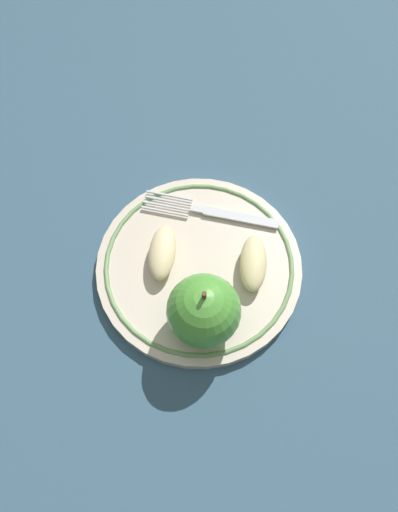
# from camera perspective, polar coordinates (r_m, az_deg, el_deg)

# --- Properties ---
(ground_plane) EXTENTS (2.00, 2.00, 0.00)m
(ground_plane) POSITION_cam_1_polar(r_m,az_deg,el_deg) (0.62, -1.06, -1.03)
(ground_plane) COLOR #345367
(plate) EXTENTS (0.25, 0.25, 0.02)m
(plate) POSITION_cam_1_polar(r_m,az_deg,el_deg) (0.61, -0.00, -1.14)
(plate) COLOR beige
(plate) RESTS_ON ground_plane
(apple_red_whole) EXTENTS (0.08, 0.08, 0.09)m
(apple_red_whole) POSITION_cam_1_polar(r_m,az_deg,el_deg) (0.53, 0.55, -6.27)
(apple_red_whole) COLOR #4E9A36
(apple_red_whole) RESTS_ON plate
(apple_slice_front) EXTENTS (0.04, 0.08, 0.02)m
(apple_slice_front) POSITION_cam_1_polar(r_m,az_deg,el_deg) (0.59, -4.22, 0.40)
(apple_slice_front) COLOR beige
(apple_slice_front) RESTS_ON plate
(apple_slice_back) EXTENTS (0.04, 0.08, 0.02)m
(apple_slice_back) POSITION_cam_1_polar(r_m,az_deg,el_deg) (0.59, 6.22, -0.81)
(apple_slice_back) COLOR beige
(apple_slice_back) RESTS_ON plate
(fork) EXTENTS (0.17, 0.07, 0.00)m
(fork) POSITION_cam_1_polar(r_m,az_deg,el_deg) (0.63, 1.77, 5.01)
(fork) COLOR silver
(fork) RESTS_ON plate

